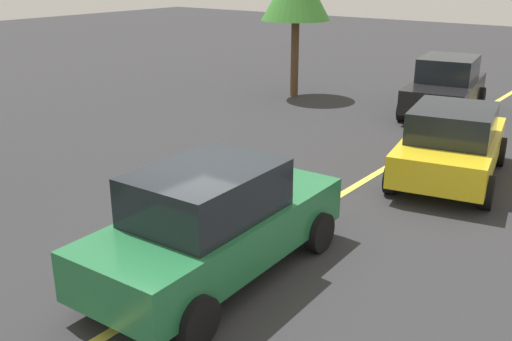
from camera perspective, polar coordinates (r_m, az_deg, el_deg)
The scene contains 5 objects.
ground_plane at distance 8.78m, azimuth -4.39°, elevation -9.91°, with size 80.00×80.00×0.00m, color #2D2D30.
lane_marking_centre at distance 10.95m, azimuth 6.07°, elevation -3.70°, with size 28.00×0.16×0.01m, color #E0D14C.
car_black_mid_road at distance 18.57m, azimuth 17.99°, elevation 7.83°, with size 4.39×2.51×1.69m.
car_green_far_lane at distance 8.34m, azimuth -4.04°, elevation -5.04°, with size 4.39×2.06×1.70m.
car_yellow_behind_van at distance 12.79m, azimuth 18.50°, elevation 2.57°, with size 4.34×2.61×1.57m.
Camera 1 is at (-5.66, -5.14, 4.31)m, focal length 41.06 mm.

